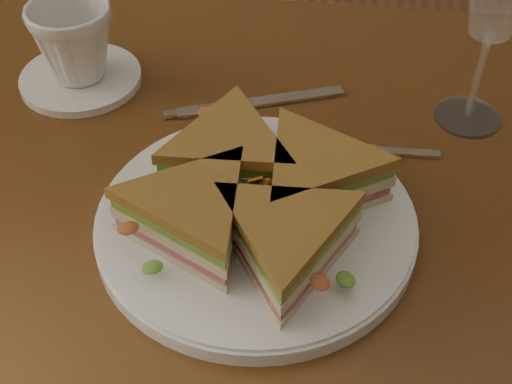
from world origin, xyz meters
TOP-DOWN VIEW (x-y plane):
  - table at (0.00, 0.00)m, footprint 1.20×0.80m
  - plate at (0.03, -0.04)m, footprint 0.31×0.31m
  - sandwich_wedges at (0.03, -0.04)m, footprint 0.32×0.32m
  - crisps_mound at (0.03, -0.04)m, footprint 0.09×0.09m
  - spoon at (0.07, 0.08)m, footprint 0.18×0.03m
  - knife at (-0.01, 0.15)m, footprint 0.21×0.09m
  - saucer at (-0.22, 0.17)m, footprint 0.15×0.15m
  - coffee_cup at (-0.22, 0.17)m, footprint 0.11×0.11m

SIDE VIEW (x-z plane):
  - table at x=0.00m, z-range 0.28..1.03m
  - knife at x=-0.01m, z-range 0.75..0.75m
  - spoon at x=0.07m, z-range 0.75..0.76m
  - saucer at x=-0.22m, z-range 0.75..0.76m
  - plate at x=0.03m, z-range 0.75..0.77m
  - crisps_mound at x=0.03m, z-range 0.77..0.82m
  - sandwich_wedges at x=0.03m, z-range 0.77..0.82m
  - coffee_cup at x=-0.22m, z-range 0.76..0.85m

